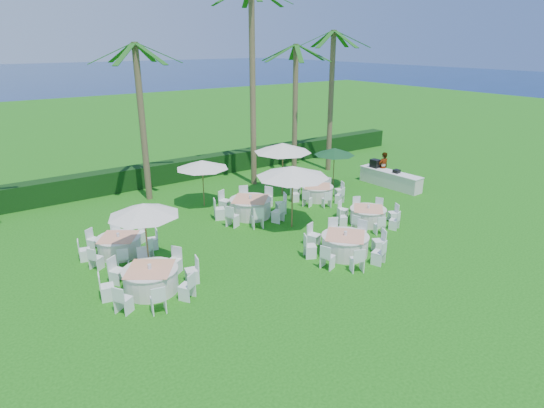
{
  "coord_description": "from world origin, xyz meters",
  "views": [
    {
      "loc": [
        -10.46,
        -12.49,
        7.85
      ],
      "look_at": [
        -0.03,
        2.37,
        1.3
      ],
      "focal_mm": 30.0,
      "sensor_mm": 36.0,
      "label": 1
    }
  ],
  "objects_px": {
    "buffet_table": "(390,178)",
    "banquet_table_f": "(317,192)",
    "staff_person": "(383,168)",
    "umbrella_green": "(334,151)",
    "banquet_table_b": "(345,244)",
    "umbrella_a": "(144,210)",
    "umbrella_d": "(283,148)",
    "umbrella_b": "(293,172)",
    "banquet_table_e": "(251,207)",
    "umbrella_c": "(202,164)",
    "banquet_table_d": "(119,245)",
    "banquet_table_c": "(368,215)",
    "banquet_table_a": "(151,279)"
  },
  "relations": [
    {
      "from": "banquet_table_b",
      "to": "umbrella_b",
      "type": "xyz_separation_m",
      "value": [
        0.01,
        3.38,
        2.14
      ]
    },
    {
      "from": "banquet_table_e",
      "to": "umbrella_green",
      "type": "bearing_deg",
      "value": 10.51
    },
    {
      "from": "banquet_table_b",
      "to": "banquet_table_e",
      "type": "relative_size",
      "value": 0.93
    },
    {
      "from": "umbrella_a",
      "to": "umbrella_d",
      "type": "xyz_separation_m",
      "value": [
        9.1,
        4.3,
        0.2
      ]
    },
    {
      "from": "banquet_table_d",
      "to": "buffet_table",
      "type": "distance_m",
      "value": 15.35
    },
    {
      "from": "staff_person",
      "to": "umbrella_green",
      "type": "bearing_deg",
      "value": -14.34
    },
    {
      "from": "buffet_table",
      "to": "staff_person",
      "type": "distance_m",
      "value": 0.88
    },
    {
      "from": "banquet_table_b",
      "to": "umbrella_d",
      "type": "height_order",
      "value": "umbrella_d"
    },
    {
      "from": "banquet_table_f",
      "to": "umbrella_green",
      "type": "bearing_deg",
      "value": 27.82
    },
    {
      "from": "banquet_table_f",
      "to": "umbrella_c",
      "type": "relative_size",
      "value": 1.09
    },
    {
      "from": "banquet_table_f",
      "to": "umbrella_b",
      "type": "height_order",
      "value": "umbrella_b"
    },
    {
      "from": "banquet_table_f",
      "to": "umbrella_d",
      "type": "bearing_deg",
      "value": 120.01
    },
    {
      "from": "umbrella_a",
      "to": "banquet_table_c",
      "type": "bearing_deg",
      "value": -7.56
    },
    {
      "from": "buffet_table",
      "to": "banquet_table_b",
      "type": "bearing_deg",
      "value": -148.87
    },
    {
      "from": "umbrella_d",
      "to": "banquet_table_f",
      "type": "bearing_deg",
      "value": -59.99
    },
    {
      "from": "banquet_table_a",
      "to": "umbrella_green",
      "type": "distance_m",
      "value": 13.74
    },
    {
      "from": "banquet_table_b",
      "to": "umbrella_a",
      "type": "relative_size",
      "value": 1.21
    },
    {
      "from": "banquet_table_e",
      "to": "staff_person",
      "type": "xyz_separation_m",
      "value": [
        9.19,
        0.12,
        0.46
      ]
    },
    {
      "from": "banquet_table_c",
      "to": "banquet_table_d",
      "type": "height_order",
      "value": "banquet_table_d"
    },
    {
      "from": "umbrella_d",
      "to": "banquet_table_c",
      "type": "bearing_deg",
      "value": -82.83
    },
    {
      "from": "banquet_table_c",
      "to": "staff_person",
      "type": "xyz_separation_m",
      "value": [
        5.32,
        3.95,
        0.53
      ]
    },
    {
      "from": "banquet_table_c",
      "to": "banquet_table_d",
      "type": "xyz_separation_m",
      "value": [
        -10.24,
        3.29,
        0.01
      ]
    },
    {
      "from": "banquet_table_a",
      "to": "umbrella_green",
      "type": "xyz_separation_m",
      "value": [
        12.67,
        5.04,
        1.63
      ]
    },
    {
      "from": "banquet_table_f",
      "to": "umbrella_d",
      "type": "distance_m",
      "value": 2.96
    },
    {
      "from": "banquet_table_e",
      "to": "staff_person",
      "type": "bearing_deg",
      "value": 0.73
    },
    {
      "from": "umbrella_b",
      "to": "umbrella_c",
      "type": "height_order",
      "value": "umbrella_b"
    },
    {
      "from": "banquet_table_f",
      "to": "buffet_table",
      "type": "height_order",
      "value": "buffet_table"
    },
    {
      "from": "banquet_table_c",
      "to": "umbrella_green",
      "type": "height_order",
      "value": "umbrella_green"
    },
    {
      "from": "umbrella_d",
      "to": "umbrella_a",
      "type": "bearing_deg",
      "value": -154.72
    },
    {
      "from": "buffet_table",
      "to": "umbrella_green",
      "type": "bearing_deg",
      "value": 146.2
    },
    {
      "from": "banquet_table_d",
      "to": "banquet_table_b",
      "type": "bearing_deg",
      "value": -35.09
    },
    {
      "from": "banquet_table_f",
      "to": "umbrella_b",
      "type": "bearing_deg",
      "value": -146.58
    },
    {
      "from": "banquet_table_b",
      "to": "umbrella_a",
      "type": "bearing_deg",
      "value": 155.63
    },
    {
      "from": "banquet_table_b",
      "to": "banquet_table_f",
      "type": "distance_m",
      "value": 6.55
    },
    {
      "from": "staff_person",
      "to": "buffet_table",
      "type": "bearing_deg",
      "value": 79.11
    },
    {
      "from": "banquet_table_b",
      "to": "buffet_table",
      "type": "distance_m",
      "value": 9.57
    },
    {
      "from": "buffet_table",
      "to": "banquet_table_f",
      "type": "bearing_deg",
      "value": 172.18
    },
    {
      "from": "umbrella_d",
      "to": "staff_person",
      "type": "distance_m",
      "value": 6.47
    },
    {
      "from": "banquet_table_e",
      "to": "umbrella_d",
      "type": "bearing_deg",
      "value": 29.2
    },
    {
      "from": "banquet_table_e",
      "to": "buffet_table",
      "type": "relative_size",
      "value": 0.87
    },
    {
      "from": "banquet_table_b",
      "to": "umbrella_b",
      "type": "bearing_deg",
      "value": 89.81
    },
    {
      "from": "banquet_table_e",
      "to": "umbrella_a",
      "type": "distance_m",
      "value": 6.73
    },
    {
      "from": "banquet_table_c",
      "to": "umbrella_d",
      "type": "bearing_deg",
      "value": 97.17
    },
    {
      "from": "banquet_table_f",
      "to": "staff_person",
      "type": "relative_size",
      "value": 1.56
    },
    {
      "from": "banquet_table_f",
      "to": "umbrella_green",
      "type": "height_order",
      "value": "umbrella_green"
    },
    {
      "from": "buffet_table",
      "to": "staff_person",
      "type": "bearing_deg",
      "value": 73.47
    },
    {
      "from": "umbrella_b",
      "to": "buffet_table",
      "type": "xyz_separation_m",
      "value": [
        8.18,
        1.57,
        -2.08
      ]
    },
    {
      "from": "banquet_table_d",
      "to": "umbrella_c",
      "type": "distance_m",
      "value": 6.34
    },
    {
      "from": "banquet_table_e",
      "to": "umbrella_green",
      "type": "height_order",
      "value": "umbrella_green"
    },
    {
      "from": "umbrella_c",
      "to": "umbrella_green",
      "type": "xyz_separation_m",
      "value": [
        7.44,
        -1.4,
        -0.09
      ]
    }
  ]
}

